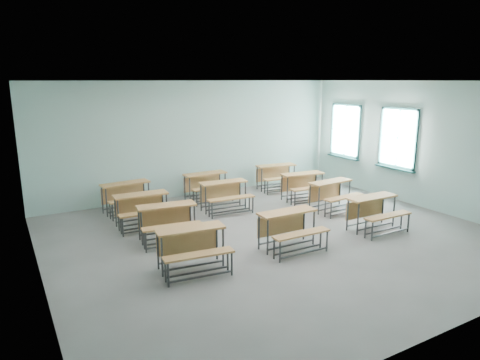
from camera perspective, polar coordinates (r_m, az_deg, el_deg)
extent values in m
cube|color=slate|center=(9.12, 4.84, -7.55)|extent=(9.00, 8.00, 0.02)
cube|color=silver|center=(8.53, 5.26, 13.11)|extent=(9.00, 8.00, 0.02)
cube|color=#95BAB2|center=(12.15, -5.85, 5.49)|extent=(9.00, 0.02, 3.20)
cube|color=#95BAB2|center=(5.95, 27.67, -4.11)|extent=(9.00, 0.02, 3.20)
cube|color=#95BAB2|center=(7.19, -25.99, -1.15)|extent=(0.02, 8.00, 3.20)
cube|color=#95BAB2|center=(11.83, 23.35, 4.27)|extent=(0.02, 8.00, 3.20)
cube|color=#184545|center=(13.74, 13.69, 3.25)|extent=(0.06, 1.20, 0.06)
cube|color=#184545|center=(13.57, 14.05, 9.66)|extent=(0.06, 1.20, 0.06)
cube|color=#184545|center=(13.23, 15.57, 6.14)|extent=(0.06, 0.06, 1.60)
cube|color=#184545|center=(14.05, 12.26, 6.71)|extent=(0.06, 0.06, 1.60)
cube|color=#184545|center=(13.63, 13.87, 6.43)|extent=(0.04, 0.04, 1.48)
cube|color=#184545|center=(13.63, 13.87, 6.43)|extent=(0.04, 1.08, 0.04)
cube|color=#184545|center=(13.72, 13.56, 2.99)|extent=(0.14, 1.28, 0.04)
cube|color=white|center=(13.65, 13.95, 6.44)|extent=(0.01, 1.08, 1.48)
cube|color=#184545|center=(12.39, 20.03, 1.77)|extent=(0.06, 1.20, 0.06)
cube|color=#184545|center=(12.20, 20.60, 8.87)|extent=(0.06, 1.20, 0.06)
cube|color=#184545|center=(11.92, 22.40, 4.90)|extent=(0.06, 0.06, 1.60)
cube|color=#184545|center=(12.64, 18.34, 5.65)|extent=(0.06, 0.06, 1.60)
cube|color=#184545|center=(12.27, 20.31, 5.29)|extent=(0.04, 0.04, 1.48)
cube|color=#184545|center=(12.27, 20.31, 5.29)|extent=(0.04, 1.08, 0.04)
cube|color=#184545|center=(12.37, 19.88, 1.48)|extent=(0.14, 1.28, 0.04)
cube|color=white|center=(12.29, 20.38, 5.30)|extent=(0.01, 1.08, 1.48)
cube|color=#A9733D|center=(7.45, -6.66, -6.46)|extent=(1.22, 0.53, 0.04)
cube|color=#A9733D|center=(7.72, -6.99, -8.14)|extent=(1.12, 0.15, 0.41)
cylinder|color=#393C3E|center=(7.32, -10.36, -10.07)|extent=(0.04, 0.04, 0.70)
cylinder|color=#393C3E|center=(7.60, -2.27, -8.95)|extent=(0.04, 0.04, 0.70)
cylinder|color=#393C3E|center=(7.61, -10.90, -9.18)|extent=(0.04, 0.04, 0.70)
cylinder|color=#393C3E|center=(7.88, -3.10, -8.15)|extent=(0.04, 0.04, 0.70)
cube|color=#393C3E|center=(7.54, -6.18, -11.29)|extent=(1.08, 0.16, 0.03)
cube|color=#393C3E|center=(7.82, -6.87, -10.39)|extent=(1.08, 0.16, 0.03)
cube|color=#A9733D|center=(7.14, -5.49, -9.87)|extent=(1.20, 0.38, 0.03)
cylinder|color=#393C3E|center=(7.02, -9.54, -12.41)|extent=(0.04, 0.04, 0.41)
cylinder|color=#393C3E|center=(7.31, -1.09, -11.13)|extent=(0.04, 0.04, 0.41)
cylinder|color=#393C3E|center=(7.18, -9.90, -11.80)|extent=(0.04, 0.04, 0.41)
cylinder|color=#393C3E|center=(7.47, -1.64, -10.58)|extent=(0.04, 0.04, 0.41)
cube|color=#393C3E|center=(7.20, -5.20, -12.69)|extent=(1.08, 0.16, 0.03)
cube|color=#393C3E|center=(7.36, -5.66, -12.10)|extent=(1.08, 0.16, 0.03)
cube|color=#A9733D|center=(8.36, 6.31, -4.25)|extent=(1.19, 0.41, 0.04)
cube|color=#A9733D|center=(8.59, 5.55, -5.85)|extent=(1.12, 0.03, 0.41)
cylinder|color=#393C3E|center=(8.07, 3.72, -7.63)|extent=(0.04, 0.04, 0.70)
cylinder|color=#393C3E|center=(8.67, 9.80, -6.30)|extent=(0.04, 0.04, 0.70)
cylinder|color=#393C3E|center=(8.32, 2.53, -6.97)|extent=(0.04, 0.04, 0.70)
cylinder|color=#393C3E|center=(8.90, 8.52, -5.73)|extent=(0.04, 0.04, 0.70)
cube|color=#393C3E|center=(8.45, 6.82, -8.55)|extent=(1.09, 0.04, 0.03)
cube|color=#393C3E|center=(8.69, 5.60, -7.90)|extent=(1.09, 0.04, 0.03)
cube|color=#A9733D|center=(8.09, 8.20, -7.10)|extent=(1.19, 0.26, 0.03)
cylinder|color=#393C3E|center=(7.81, 5.35, -9.55)|extent=(0.04, 0.04, 0.41)
cylinder|color=#393C3E|center=(8.43, 11.51, -8.01)|extent=(0.04, 0.04, 0.41)
cylinder|color=#393C3E|center=(7.95, 4.58, -9.10)|extent=(0.04, 0.04, 0.41)
cylinder|color=#393C3E|center=(8.56, 10.69, -7.63)|extent=(0.04, 0.04, 0.41)
cube|color=#393C3E|center=(8.15, 8.52, -9.58)|extent=(1.09, 0.04, 0.03)
cube|color=#393C3E|center=(8.29, 7.73, -9.16)|extent=(1.09, 0.04, 0.03)
cube|color=#A9733D|center=(9.77, 17.21, -2.20)|extent=(1.19, 0.40, 0.04)
cube|color=#A9733D|center=(9.97, 16.33, -3.63)|extent=(1.12, 0.02, 0.41)
cylinder|color=#393C3E|center=(9.39, 15.46, -5.05)|extent=(0.04, 0.04, 0.70)
cylinder|color=#393C3E|center=(10.17, 19.82, -3.98)|extent=(0.04, 0.04, 0.70)
cylinder|color=#393C3E|center=(9.61, 14.14, -4.57)|extent=(0.04, 0.04, 0.70)
cylinder|color=#393C3E|center=(10.36, 18.51, -3.56)|extent=(0.04, 0.04, 0.70)
cube|color=#393C3E|center=(9.85, 17.63, -5.89)|extent=(1.09, 0.03, 0.03)
cube|color=#393C3E|center=(10.05, 16.31, -5.42)|extent=(1.09, 0.03, 0.03)
cube|color=#A9733D|center=(9.55, 19.14, -4.53)|extent=(1.18, 0.25, 0.03)
cylinder|color=#393C3E|center=(9.17, 17.21, -6.58)|extent=(0.04, 0.04, 0.41)
cylinder|color=#393C3E|center=(9.96, 21.53, -5.35)|extent=(0.04, 0.04, 0.41)
cylinder|color=#393C3E|center=(9.29, 16.37, -6.26)|extent=(0.04, 0.04, 0.41)
cylinder|color=#393C3E|center=(10.07, 20.71, -5.08)|extent=(0.04, 0.04, 0.41)
cube|color=#393C3E|center=(9.60, 19.41, -6.65)|extent=(1.09, 0.03, 0.03)
cube|color=#393C3E|center=(9.72, 18.58, -6.35)|extent=(1.09, 0.03, 0.03)
cube|color=#A9733D|center=(8.85, -9.78, -3.38)|extent=(1.23, 0.55, 0.04)
cube|color=#A9733D|center=(9.11, -9.96, -4.89)|extent=(1.12, 0.17, 0.41)
cylinder|color=#393C3E|center=(8.72, -12.96, -6.33)|extent=(0.04, 0.04, 0.70)
cylinder|color=#393C3E|center=(8.94, -6.06, -5.57)|extent=(0.04, 0.04, 0.70)
cylinder|color=#393C3E|center=(9.02, -13.29, -5.70)|extent=(0.04, 0.04, 0.70)
cylinder|color=#393C3E|center=(9.23, -6.61, -4.98)|extent=(0.04, 0.04, 0.70)
cube|color=#393C3E|center=(8.90, -9.40, -7.49)|extent=(1.08, 0.17, 0.03)
cube|color=#393C3E|center=(9.19, -9.85, -6.83)|extent=(1.08, 0.17, 0.03)
cube|color=#A9733D|center=(8.50, -9.00, -6.13)|extent=(1.21, 0.40, 0.03)
cylinder|color=#393C3E|center=(8.39, -12.44, -8.16)|extent=(0.04, 0.04, 0.41)
cylinder|color=#393C3E|center=(8.62, -5.26, -7.31)|extent=(0.04, 0.04, 0.41)
cylinder|color=#393C3E|center=(8.56, -12.66, -7.72)|extent=(0.04, 0.04, 0.41)
cylinder|color=#393C3E|center=(8.79, -5.63, -6.91)|extent=(0.04, 0.04, 0.41)
cube|color=#393C3E|center=(8.53, -8.77, -8.53)|extent=(1.08, 0.17, 0.03)
cube|color=#393C3E|center=(8.70, -9.06, -8.10)|extent=(1.08, 0.17, 0.03)
cube|color=#A9733D|center=(10.98, 11.98, -0.23)|extent=(1.21, 0.49, 0.04)
cube|color=#A9733D|center=(11.17, 11.23, -1.56)|extent=(1.12, 0.11, 0.41)
cylinder|color=#393C3E|center=(10.58, 10.47, -2.74)|extent=(0.04, 0.04, 0.70)
cylinder|color=#393C3E|center=(11.36, 14.36, -1.84)|extent=(0.04, 0.04, 0.70)
cylinder|color=#393C3E|center=(10.80, 9.29, -2.37)|extent=(0.04, 0.04, 0.70)
cylinder|color=#393C3E|center=(11.56, 13.18, -1.51)|extent=(0.04, 0.04, 0.70)
cube|color=#393C3E|center=(11.03, 12.42, -3.53)|extent=(1.08, 0.12, 0.03)
cube|color=#393C3E|center=(11.24, 11.25, -3.16)|extent=(1.08, 0.12, 0.03)
cube|color=#A9733D|center=(10.74, 13.73, -2.24)|extent=(1.20, 0.34, 0.03)
cylinder|color=#393C3E|center=(10.35, 12.04, -4.01)|extent=(0.04, 0.04, 0.41)
cylinder|color=#393C3E|center=(11.14, 15.89, -3.00)|extent=(0.04, 0.04, 0.41)
cylinder|color=#393C3E|center=(10.48, 11.29, -3.77)|extent=(0.04, 0.04, 0.41)
cylinder|color=#393C3E|center=(11.25, 15.16, -2.79)|extent=(0.04, 0.04, 0.41)
cube|color=#393C3E|center=(10.78, 14.00, -4.13)|extent=(1.08, 0.12, 0.03)
cube|color=#393C3E|center=(10.89, 13.26, -3.90)|extent=(1.08, 0.12, 0.03)
cube|color=#A9733D|center=(9.80, -13.11, -1.90)|extent=(1.20, 0.46, 0.04)
cube|color=#A9733D|center=(10.05, -13.27, -3.31)|extent=(1.12, 0.08, 0.41)
cylinder|color=#393C3E|center=(9.65, -15.90, -4.59)|extent=(0.04, 0.04, 0.70)
cylinder|color=#393C3E|center=(9.89, -9.72, -3.84)|extent=(0.04, 0.04, 0.70)
cylinder|color=#393C3E|center=(9.95, -16.25, -4.08)|extent=(0.04, 0.04, 0.70)
cylinder|color=#393C3E|center=(10.18, -10.24, -3.36)|extent=(0.04, 0.04, 0.70)
cube|color=#393C3E|center=(9.83, -12.70, -5.62)|extent=(1.09, 0.09, 0.03)
cube|color=#393C3E|center=(10.13, -13.14, -5.09)|extent=(1.09, 0.09, 0.03)
cube|color=#A9733D|center=(9.44, -12.32, -4.30)|extent=(1.20, 0.31, 0.03)
cylinder|color=#393C3E|center=(9.31, -15.35, -6.15)|extent=(0.04, 0.04, 0.41)
cylinder|color=#393C3E|center=(9.56, -8.96, -5.32)|extent=(0.04, 0.04, 0.41)
cylinder|color=#393C3E|center=(9.49, -15.58, -5.81)|extent=(0.04, 0.04, 0.41)
cylinder|color=#393C3E|center=(9.73, -9.30, -5.00)|extent=(0.04, 0.04, 0.41)
cube|color=#393C3E|center=(9.46, -12.07, -6.46)|extent=(1.09, 0.09, 0.03)
cube|color=#393C3E|center=(9.64, -12.36, -6.12)|extent=(1.09, 0.09, 0.03)
cube|color=#A9733D|center=(10.70, -2.24, -0.30)|extent=(1.21, 0.47, 0.04)
cube|color=#A9733D|center=(10.93, -2.62, -1.63)|extent=(1.12, 0.10, 0.41)
cylinder|color=#393C3E|center=(10.45, -4.61, -2.76)|extent=(0.04, 0.04, 0.70)
cylinder|color=#393C3E|center=(10.87, 0.73, -2.08)|extent=(0.04, 0.04, 0.70)
cylinder|color=#393C3E|center=(10.73, -5.22, -2.34)|extent=(0.04, 0.04, 0.70)
cylinder|color=#393C3E|center=(11.15, 0.00, -1.70)|extent=(0.04, 0.04, 0.70)
cube|color=#393C3E|center=(10.72, -1.87, -3.71)|extent=(1.08, 0.10, 0.03)
cube|color=#393C3E|center=(11.00, -2.55, -3.28)|extent=(1.08, 0.10, 0.03)
cube|color=#A9733D|center=(10.35, -1.17, -2.43)|extent=(1.20, 0.33, 0.03)
cylinder|color=#393C3E|center=(10.13, -3.74, -4.13)|extent=(0.04, 0.04, 0.41)
cylinder|color=#393C3E|center=(10.56, 1.72, -3.37)|extent=(0.04, 0.04, 0.41)
cylinder|color=#393C3E|center=(10.29, -4.14, -3.85)|extent=(0.04, 0.04, 0.41)
cylinder|color=#393C3E|center=(10.72, 1.26, -3.11)|extent=(0.04, 0.04, 0.41)
cube|color=#393C3E|center=(10.37, -0.95, -4.41)|extent=(1.08, 0.10, 0.03)
cube|color=#393C3E|center=(10.53, -1.38, -4.13)|extent=(1.08, 0.10, 0.03)
cube|color=#A9733D|center=(11.78, 8.32, 0.82)|extent=(1.22, 0.54, 0.04)
cube|color=#A9733D|center=(12.00, 7.83, -0.41)|extent=(1.12, 0.16, 0.41)
cylinder|color=#393C3E|center=(11.46, 6.34, -1.36)|extent=(0.04, 0.04, 0.70)
cylinder|color=#393C3E|center=(12.01, 10.87, -0.84)|extent=(0.04, 0.04, 0.70)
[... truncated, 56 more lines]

